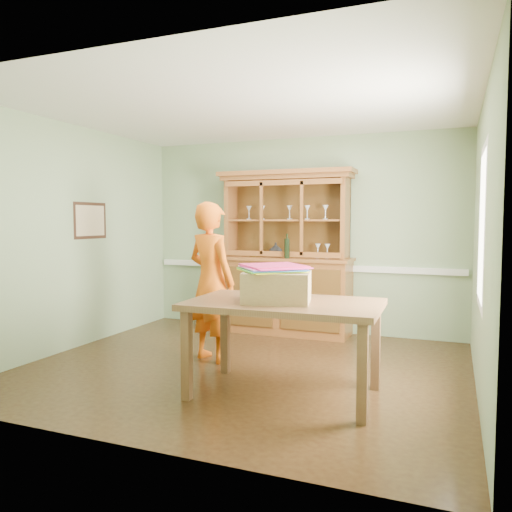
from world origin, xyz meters
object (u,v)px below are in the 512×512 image
at_px(china_hutch, 284,276).
at_px(person, 211,282).
at_px(dining_table, 284,312).
at_px(cardboard_box, 277,287).

distance_m(china_hutch, person, 1.64).
relative_size(china_hutch, person, 1.27).
relative_size(dining_table, person, 0.97).
xyz_separation_m(dining_table, cardboard_box, (-0.05, -0.06, 0.23)).
height_order(cardboard_box, person, person).
bearing_deg(dining_table, china_hutch, 106.91).
xyz_separation_m(china_hutch, person, (-0.31, -1.61, 0.09)).
distance_m(china_hutch, cardboard_box, 2.55).
bearing_deg(china_hutch, dining_table, -71.58).
distance_m(cardboard_box, person, 1.34).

